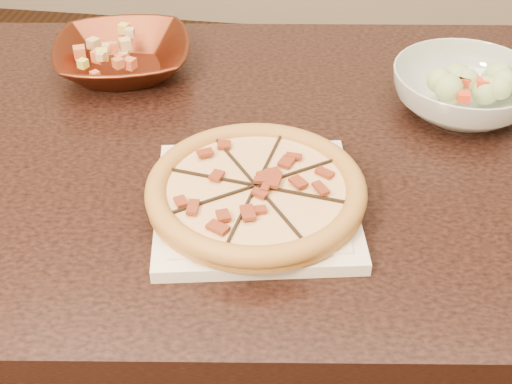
# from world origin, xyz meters

# --- Properties ---
(dining_table) EXTENTS (1.37, 0.98, 0.75)m
(dining_table) POSITION_xyz_m (-0.01, 0.01, 0.64)
(dining_table) COLOR black
(dining_table) RESTS_ON floor
(plate) EXTENTS (0.31, 0.31, 0.02)m
(plate) POSITION_xyz_m (0.08, -0.13, 0.76)
(plate) COLOR silver
(plate) RESTS_ON dining_table
(pizza) EXTENTS (0.29, 0.29, 0.03)m
(pizza) POSITION_xyz_m (0.08, -0.13, 0.78)
(pizza) COLOR #AE7130
(pizza) RESTS_ON plate
(bronze_bowl) EXTENTS (0.28, 0.28, 0.06)m
(bronze_bowl) POSITION_xyz_m (-0.20, 0.20, 0.78)
(bronze_bowl) COLOR #5E2714
(bronze_bowl) RESTS_ON dining_table
(mixed_dish) EXTENTS (0.08, 0.11, 0.03)m
(mixed_dish) POSITION_xyz_m (-0.20, 0.20, 0.82)
(mixed_dish) COLOR tan
(mixed_dish) RESTS_ON bronze_bowl
(salad_bowl) EXTENTS (0.27, 0.27, 0.07)m
(salad_bowl) POSITION_xyz_m (0.37, 0.16, 0.79)
(salad_bowl) COLOR silver
(salad_bowl) RESTS_ON dining_table
(salad) EXTENTS (0.10, 0.11, 0.04)m
(salad) POSITION_xyz_m (0.37, 0.16, 0.84)
(salad) COLOR #BDD28A
(salad) RESTS_ON salad_bowl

